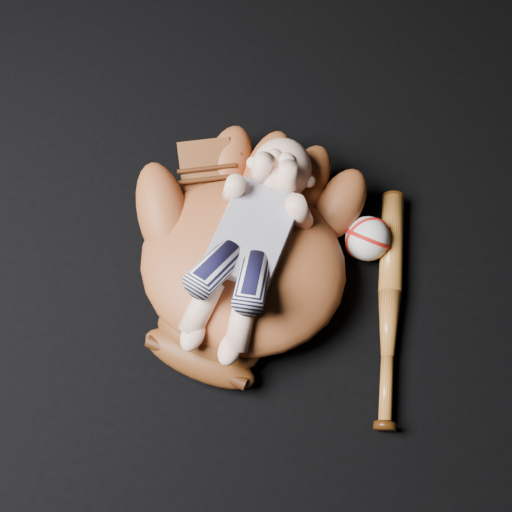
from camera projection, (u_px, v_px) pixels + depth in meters
name	position (u px, v px, depth m)	size (l,w,h in m)	color
baseball_glove	(243.00, 259.00, 1.09)	(0.45, 0.51, 0.16)	brown
newborn_baby	(247.00, 247.00, 1.03)	(0.18, 0.40, 0.16)	beige
baseball_bat	(389.00, 305.00, 1.12)	(0.04, 0.44, 0.04)	#A35C1F
baseball	(368.00, 239.00, 1.15)	(0.08, 0.08, 0.08)	silver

